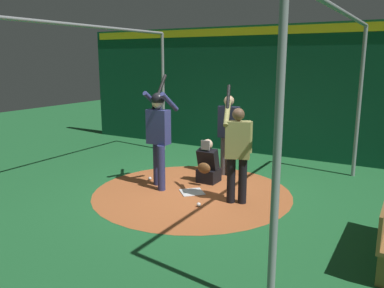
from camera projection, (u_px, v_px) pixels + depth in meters
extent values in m
plane|color=#216633|center=(192.00, 193.00, 7.49)|extent=(27.23, 27.23, 0.00)
cylinder|color=#B76033|center=(192.00, 192.00, 7.49)|extent=(3.76, 3.76, 0.01)
cube|color=white|center=(192.00, 192.00, 7.49)|extent=(0.59, 0.59, 0.01)
cylinder|color=navy|center=(161.00, 168.00, 7.54)|extent=(0.15, 0.15, 0.89)
cylinder|color=navy|center=(157.00, 163.00, 7.88)|extent=(0.15, 0.15, 0.89)
cube|color=navy|center=(158.00, 127.00, 7.55)|extent=(0.22, 0.44, 0.67)
cylinder|color=navy|center=(170.00, 102.00, 7.43)|extent=(0.54, 0.09, 0.41)
cylinder|color=navy|center=(152.00, 101.00, 7.63)|extent=(0.54, 0.09, 0.41)
sphere|color=beige|center=(158.00, 103.00, 7.45)|extent=(0.23, 0.23, 0.23)
sphere|color=black|center=(158.00, 99.00, 7.43)|extent=(0.26, 0.26, 0.26)
cylinder|color=black|center=(159.00, 94.00, 7.67)|extent=(0.54, 0.06, 0.73)
cube|color=black|center=(209.00, 175.00, 8.13)|extent=(0.40, 0.40, 0.28)
cube|color=black|center=(208.00, 159.00, 8.02)|extent=(0.30, 0.40, 0.46)
sphere|color=beige|center=(208.00, 144.00, 7.94)|extent=(0.21, 0.21, 0.21)
cube|color=gray|center=(205.00, 145.00, 7.86)|extent=(0.03, 0.19, 0.19)
ellipsoid|color=brown|center=(204.00, 168.00, 7.78)|extent=(0.12, 0.28, 0.22)
cylinder|color=#4C4C51|center=(232.00, 157.00, 8.49)|extent=(0.15, 0.15, 0.84)
cylinder|color=#4C4C51|center=(224.00, 156.00, 8.58)|extent=(0.15, 0.15, 0.84)
cube|color=#1E2338|center=(229.00, 122.00, 8.37)|extent=(0.22, 0.42, 0.67)
cylinder|color=#1E2338|center=(237.00, 120.00, 8.26)|extent=(0.09, 0.09, 0.56)
cylinder|color=#1E2338|center=(220.00, 119.00, 8.46)|extent=(0.09, 0.09, 0.56)
sphere|color=tan|center=(229.00, 101.00, 8.28)|extent=(0.22, 0.22, 0.22)
cylinder|color=black|center=(243.00, 181.00, 6.87)|extent=(0.15, 0.15, 0.82)
cylinder|color=black|center=(231.00, 180.00, 6.91)|extent=(0.15, 0.15, 0.82)
cube|color=#9C9756|center=(238.00, 140.00, 6.73)|extent=(0.35, 0.47, 0.65)
cylinder|color=#9C9756|center=(250.00, 137.00, 6.69)|extent=(0.09, 0.09, 0.54)
cylinder|color=#9C9756|center=(227.00, 114.00, 6.77)|extent=(0.48, 0.24, 0.42)
sphere|color=brown|center=(238.00, 114.00, 6.64)|extent=(0.21, 0.21, 0.21)
cylinder|color=black|center=(228.00, 107.00, 6.83)|extent=(0.46, 0.21, 0.74)
cube|color=#0F472D|center=(263.00, 91.00, 10.29)|extent=(0.20, 11.23, 3.34)
cube|color=yellow|center=(264.00, 31.00, 9.88)|extent=(0.03, 11.01, 0.20)
cylinder|color=gray|center=(163.00, 93.00, 10.68)|extent=(0.08, 0.08, 3.16)
cylinder|color=gray|center=(359.00, 104.00, 8.25)|extent=(0.08, 0.08, 3.16)
cylinder|color=gray|center=(277.00, 160.00, 3.64)|extent=(0.08, 0.08, 3.16)
cylinder|color=gray|center=(87.00, 26.00, 8.04)|extent=(5.44, 0.07, 0.07)
cylinder|color=gray|center=(342.00, 12.00, 5.61)|extent=(5.44, 0.07, 0.07)
sphere|color=white|center=(199.00, 205.00, 6.76)|extent=(0.07, 0.07, 0.07)
sphere|color=white|center=(150.00, 179.00, 8.23)|extent=(0.07, 0.07, 0.07)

